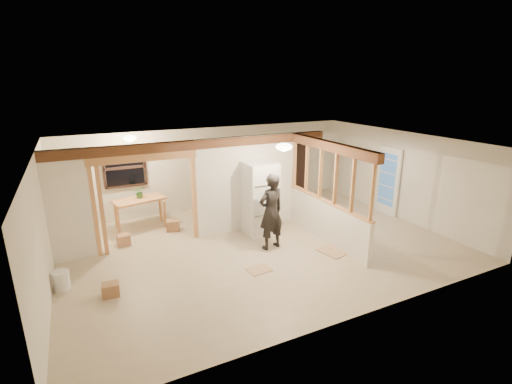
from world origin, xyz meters
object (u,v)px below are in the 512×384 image
refrigerator (260,198)px  woman (271,212)px  shop_vac (70,241)px  bookshelf (295,171)px  work_table (140,213)px

refrigerator → woman: refrigerator is taller
shop_vac → bookshelf: bookshelf is taller
woman → refrigerator: bearing=-111.6°
woman → bookshelf: woman is taller
work_table → shop_vac: 1.91m
refrigerator → bookshelf: (2.48, 2.27, -0.04)m
refrigerator → woman: 0.99m
bookshelf → work_table: bearing=-173.9°
refrigerator → work_table: size_ratio=1.44×
work_table → shop_vac: (-1.73, -0.78, -0.15)m
woman → work_table: 3.74m
shop_vac → work_table: bearing=24.2°
refrigerator → woman: bearing=-101.8°
woman → work_table: size_ratio=1.41×
refrigerator → work_table: bearing=148.4°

